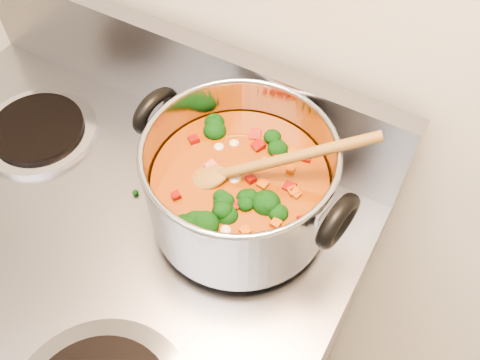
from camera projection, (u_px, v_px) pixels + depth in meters
name	position (u px, v px, depth m)	size (l,w,h in m)	color
electric_range	(124.00, 354.00, 1.10)	(0.74, 0.67, 1.08)	gray
stockpot	(240.00, 185.00, 0.70)	(0.31, 0.25, 0.15)	#A3A4AB
wooden_spoon	(248.00, 168.00, 0.67)	(0.23, 0.15, 0.10)	brown
cooktop_crumbs	(254.00, 150.00, 0.83)	(0.09, 0.01, 0.01)	black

